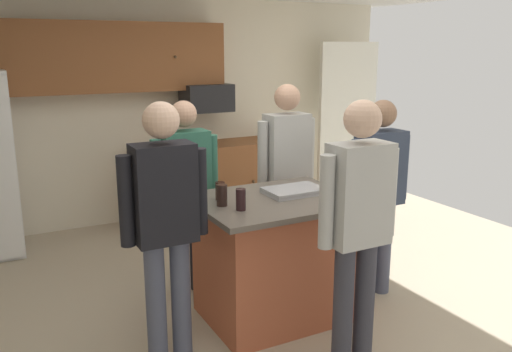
% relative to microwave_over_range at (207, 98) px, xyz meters
% --- Properties ---
extents(floor, '(7.04, 7.04, 0.00)m').
position_rel_microwave_over_range_xyz_m(floor, '(-0.60, -2.50, -1.45)').
color(floor, '#B7A88E').
rests_on(floor, ground).
extents(back_wall, '(6.40, 0.10, 2.60)m').
position_rel_microwave_over_range_xyz_m(back_wall, '(-0.60, 0.30, -0.15)').
color(back_wall, beige).
rests_on(back_wall, ground).
extents(french_door_window_panel, '(0.90, 0.06, 2.00)m').
position_rel_microwave_over_range_xyz_m(french_door_window_panel, '(2.00, -0.10, -0.35)').
color(french_door_window_panel, white).
rests_on(french_door_window_panel, ground).
extents(cabinet_run_upper, '(2.40, 0.38, 0.75)m').
position_rel_microwave_over_range_xyz_m(cabinet_run_upper, '(-1.00, 0.10, 0.48)').
color(cabinet_run_upper, brown).
extents(cabinet_run_lower, '(1.80, 0.63, 0.90)m').
position_rel_microwave_over_range_xyz_m(cabinet_run_lower, '(0.00, -0.02, -1.00)').
color(cabinet_run_lower, brown).
rests_on(cabinet_run_lower, ground).
extents(microwave_over_range, '(0.56, 0.40, 0.32)m').
position_rel_microwave_over_range_xyz_m(microwave_over_range, '(0.00, 0.00, 0.00)').
color(microwave_over_range, black).
extents(kitchen_island, '(1.17, 0.93, 0.95)m').
position_rel_microwave_over_range_xyz_m(kitchen_island, '(-0.54, -2.58, -0.97)').
color(kitchen_island, '#AD5638').
rests_on(kitchen_island, ground).
extents(person_guest_left, '(0.57, 0.22, 1.63)m').
position_rel_microwave_over_range_xyz_m(person_guest_left, '(0.39, -2.65, -0.51)').
color(person_guest_left, '#4C5166').
rests_on(person_guest_left, ground).
extents(person_guest_right, '(0.57, 0.23, 1.73)m').
position_rel_microwave_over_range_xyz_m(person_guest_right, '(-0.41, -3.39, -0.44)').
color(person_guest_right, '#383842').
rests_on(person_guest_right, ground).
extents(person_elder_center, '(0.57, 0.22, 1.62)m').
position_rel_microwave_over_range_xyz_m(person_elder_center, '(-0.97, -1.86, -0.52)').
color(person_elder_center, '#383842').
rests_on(person_elder_center, ground).
extents(person_host_foreground, '(0.57, 0.23, 1.72)m').
position_rel_microwave_over_range_xyz_m(person_host_foreground, '(-1.45, -2.78, -0.46)').
color(person_host_foreground, '#4C5166').
rests_on(person_host_foreground, ground).
extents(person_guest_by_door, '(0.57, 0.23, 1.72)m').
position_rel_microwave_over_range_xyz_m(person_guest_by_door, '(-0.04, -1.90, -0.45)').
color(person_guest_by_door, '#232D4C').
rests_on(person_guest_by_door, ground).
extents(glass_short_whisky, '(0.07, 0.07, 0.13)m').
position_rel_microwave_over_range_xyz_m(glass_short_whisky, '(-0.92, -2.43, -0.44)').
color(glass_short_whisky, black).
rests_on(glass_short_whisky, kitchen_island).
extents(glass_pilsner, '(0.08, 0.08, 0.15)m').
position_rel_microwave_over_range_xyz_m(glass_pilsner, '(-0.97, -2.57, -0.43)').
color(glass_pilsner, black).
rests_on(glass_pilsner, kitchen_island).
extents(tumbler_amber, '(0.07, 0.07, 0.15)m').
position_rel_microwave_over_range_xyz_m(tumbler_amber, '(-0.89, -2.73, -0.43)').
color(tumbler_amber, black).
rests_on(tumbler_amber, kitchen_island).
extents(serving_tray, '(0.44, 0.30, 0.04)m').
position_rel_microwave_over_range_xyz_m(serving_tray, '(-0.35, -2.54, -0.48)').
color(serving_tray, '#B7B7BC').
rests_on(serving_tray, kitchen_island).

